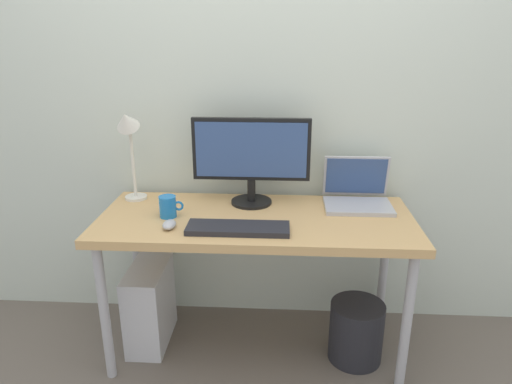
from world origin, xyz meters
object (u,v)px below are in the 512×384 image
(keyboard, at_px, (238,228))
(wastebasket, at_px, (356,331))
(mouse, at_px, (169,225))
(desk, at_px, (256,230))
(desk_lamp, at_px, (128,135))
(coffee_mug, at_px, (168,207))
(monitor, at_px, (251,155))
(laptop, at_px, (357,193))
(computer_tower, at_px, (150,305))

(keyboard, relative_size, wastebasket, 1.47)
(keyboard, xyz_separation_m, mouse, (-0.30, 0.01, 0.01))
(desk, distance_m, desk_lamp, 0.76)
(desk, relative_size, coffee_mug, 12.88)
(monitor, distance_m, mouse, 0.52)
(mouse, distance_m, wastebasket, 1.05)
(keyboard, bearing_deg, mouse, 178.01)
(desk_lamp, relative_size, coffee_mug, 4.20)
(laptop, xyz_separation_m, wastebasket, (0.01, -0.24, -0.63))
(coffee_mug, bearing_deg, desk_lamp, 138.37)
(coffee_mug, xyz_separation_m, wastebasket, (0.89, -0.02, -0.62))
(coffee_mug, bearing_deg, keyboard, -22.59)
(wastebasket, bearing_deg, keyboard, -168.31)
(desk, relative_size, wastebasket, 4.83)
(desk_lamp, bearing_deg, keyboard, -31.19)
(keyboard, height_order, wastebasket, keyboard)
(desk, relative_size, laptop, 4.53)
(monitor, distance_m, laptop, 0.55)
(desk, height_order, desk_lamp, desk_lamp)
(coffee_mug, bearing_deg, desk, 3.62)
(keyboard, bearing_deg, desk, 67.69)
(mouse, bearing_deg, coffee_mug, 104.86)
(laptop, distance_m, desk_lamp, 1.14)
(desk_lamp, relative_size, keyboard, 1.07)
(keyboard, bearing_deg, monitor, 84.14)
(laptop, bearing_deg, desk, -158.92)
(monitor, height_order, keyboard, monitor)
(desk_lamp, relative_size, wastebasket, 1.58)
(desk_lamp, distance_m, mouse, 0.52)
(monitor, bearing_deg, desk_lamp, 179.92)
(desk, relative_size, desk_lamp, 3.07)
(coffee_mug, bearing_deg, wastebasket, -1.50)
(coffee_mug, relative_size, computer_tower, 0.27)
(monitor, distance_m, coffee_mug, 0.46)
(desk, bearing_deg, laptop, 21.08)
(coffee_mug, height_order, computer_tower, coffee_mug)
(desk_lamp, bearing_deg, desk, -15.47)
(monitor, bearing_deg, laptop, 1.63)
(mouse, relative_size, coffee_mug, 0.80)
(desk, xyz_separation_m, laptop, (0.48, 0.19, 0.13))
(desk_lamp, distance_m, keyboard, 0.73)
(desk, height_order, keyboard, keyboard)
(desk, bearing_deg, desk_lamp, 164.53)
(coffee_mug, bearing_deg, mouse, -75.14)
(mouse, relative_size, computer_tower, 0.21)
(desk_lamp, bearing_deg, wastebasket, -11.24)
(mouse, relative_size, wastebasket, 0.30)
(desk_lamp, relative_size, computer_tower, 1.13)
(laptop, bearing_deg, coffee_mug, -166.53)
(desk_lamp, xyz_separation_m, mouse, (0.26, -0.33, -0.32))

